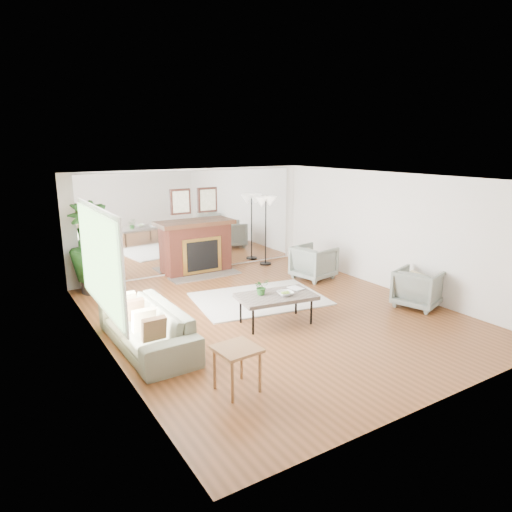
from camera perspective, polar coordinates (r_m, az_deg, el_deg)
ground at (r=8.52m, az=2.26°, el=-7.29°), size 7.00×7.00×0.00m
wall_left at (r=6.98m, az=-18.45°, el=-2.01°), size 0.02×7.00×2.50m
wall_right at (r=10.11m, az=16.55°, el=2.89°), size 0.02×7.00×2.50m
wall_back at (r=11.16m, az=-7.77°, el=4.34°), size 6.00×0.02×2.50m
mirror_panel at (r=11.14m, az=-7.72°, el=4.32°), size 5.40×0.04×2.40m
window_panel at (r=7.34m, az=-19.03°, el=-0.48°), size 0.04×2.40×1.50m
fireplace at (r=11.07m, az=-7.18°, el=1.16°), size 1.85×0.83×2.05m
area_rug at (r=9.28m, az=0.43°, el=-5.37°), size 2.77×2.16×0.03m
coffee_table at (r=7.94m, az=2.51°, el=-5.16°), size 1.42×0.95×0.53m
sofa at (r=7.29m, az=-13.50°, el=-8.66°), size 0.93×2.26×0.65m
armchair_back at (r=10.69m, az=7.23°, el=-0.78°), size 1.00×0.99×0.78m
armchair_front at (r=9.34m, az=19.61°, el=-3.80°), size 1.02×1.00×0.74m
side_table at (r=5.87m, az=-2.40°, el=-12.20°), size 0.56×0.56×0.59m
potted_ficus at (r=10.08m, az=-19.87°, el=1.30°), size 1.07×1.07×1.92m
floor_lamp at (r=11.64m, az=1.23°, el=6.13°), size 0.57×0.32×1.76m
tabletop_plant at (r=7.88m, az=0.68°, el=-3.87°), size 0.27×0.24×0.28m
fruit_bowl at (r=7.90m, az=3.68°, el=-4.68°), size 0.31×0.31×0.07m
book at (r=8.20m, az=4.43°, el=-4.18°), size 0.22×0.29×0.02m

